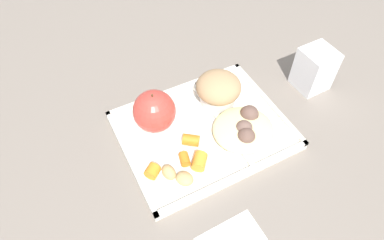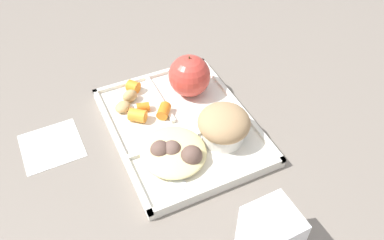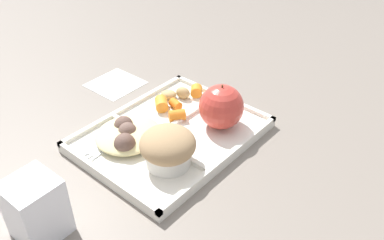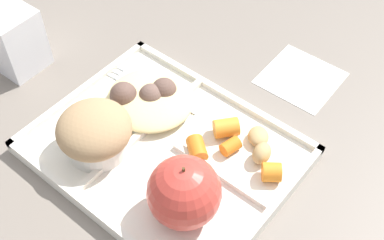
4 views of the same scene
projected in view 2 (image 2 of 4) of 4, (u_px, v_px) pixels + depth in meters
ground at (181, 129)px, 0.80m from camera, size 6.00×6.00×0.00m
lunch_tray at (181, 127)px, 0.79m from camera, size 0.34×0.27×0.02m
green_apple at (189, 76)px, 0.83m from camera, size 0.09×0.09×0.09m
bran_muffin at (224, 125)px, 0.74m from camera, size 0.10×0.10×0.07m
carrot_slice_diagonal at (143, 107)px, 0.81m from camera, size 0.02×0.03×0.02m
carrot_slice_tilted at (164, 111)px, 0.80m from camera, size 0.04×0.04×0.02m
carrot_slice_back at (133, 87)px, 0.85m from camera, size 0.03×0.03×0.03m
carrot_slice_near_corner at (138, 115)px, 0.79m from camera, size 0.04×0.04×0.03m
potato_chunk_small at (123, 107)px, 0.81m from camera, size 0.04×0.04×0.02m
potato_chunk_wedge at (130, 96)px, 0.83m from camera, size 0.03×0.04×0.03m
egg_noodle_pile at (173, 152)px, 0.72m from camera, size 0.13×0.12×0.02m
meatball_side at (191, 156)px, 0.71m from camera, size 0.04×0.04×0.04m
meatball_back at (172, 150)px, 0.72m from camera, size 0.04×0.04×0.04m
meatball_center at (160, 150)px, 0.72m from camera, size 0.04×0.04×0.04m
plastic_fork at (170, 172)px, 0.71m from camera, size 0.16×0.03×0.00m
milk_carton at (270, 235)px, 0.58m from camera, size 0.07×0.07×0.10m
paper_napkin at (51, 146)px, 0.77m from camera, size 0.11×0.11×0.00m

